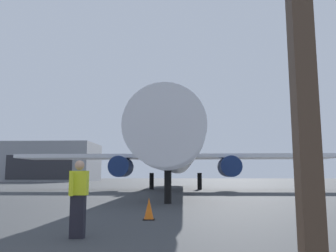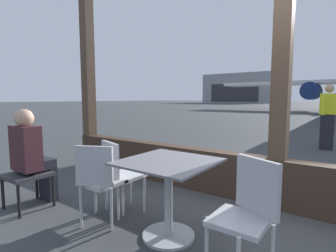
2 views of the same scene
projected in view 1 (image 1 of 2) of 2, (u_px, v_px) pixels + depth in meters
ground_plane at (163, 187)px, 42.65m from camera, size 220.00×220.00×0.00m
airplane at (175, 153)px, 32.16m from camera, size 30.32×36.85×10.35m
ground_crew_worker at (78, 197)px, 7.85m from camera, size 0.40×0.52×1.74m
traffic_cone at (149, 209)px, 10.97m from camera, size 0.36×0.36×0.69m
distant_hangar at (51, 162)px, 81.52m from camera, size 20.83×13.90×8.87m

